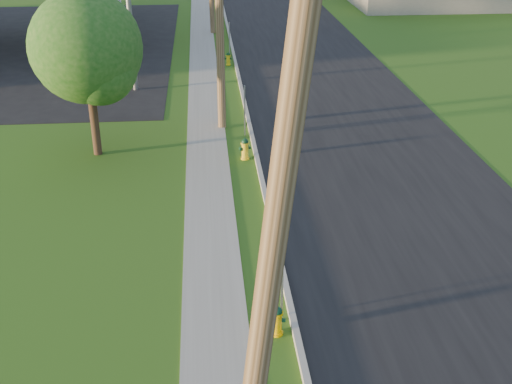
# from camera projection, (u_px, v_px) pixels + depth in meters

# --- Properties ---
(road) EXTENTS (8.00, 120.00, 0.02)m
(road) POSITION_uv_depth(u_px,v_px,m) (394.00, 199.00, 19.99)
(road) COLOR black
(road) RESTS_ON ground
(curb) EXTENTS (0.15, 120.00, 0.15)m
(curb) POSITION_uv_depth(u_px,v_px,m) (267.00, 202.00, 19.66)
(curb) COLOR #9F9D92
(curb) RESTS_ON ground
(sidewalk) EXTENTS (1.50, 120.00, 0.03)m
(sidewalk) POSITION_uv_depth(u_px,v_px,m) (210.00, 206.00, 19.55)
(sidewalk) COLOR gray
(sidewalk) RESTS_ON ground
(utility_pole_near) EXTENTS (1.40, 0.32, 9.48)m
(utility_pole_near) POSITION_uv_depth(u_px,v_px,m) (270.00, 265.00, 7.65)
(utility_pole_near) COLOR brown
(utility_pole_near) RESTS_ON ground
(utility_pole_mid) EXTENTS (1.40, 0.32, 9.80)m
(utility_pole_mid) POSITION_uv_depth(u_px,v_px,m) (219.00, 1.00, 23.72)
(utility_pole_mid) COLOR brown
(utility_pole_mid) RESTS_ON ground
(sign_post_near) EXTENTS (0.05, 0.04, 2.00)m
(sign_post_near) POSITION_uv_depth(u_px,v_px,m) (282.00, 283.00, 14.03)
(sign_post_near) COLOR gray
(sign_post_near) RESTS_ON ground
(sign_post_mid) EXTENTS (0.05, 0.04, 2.00)m
(sign_post_mid) POSITION_uv_depth(u_px,v_px,m) (245.00, 111.00, 24.61)
(sign_post_mid) COLOR gray
(sign_post_mid) RESTS_ON ground
(sign_post_far) EXTENTS (0.05, 0.04, 2.00)m
(sign_post_far) POSITION_uv_depth(u_px,v_px,m) (229.00, 40.00, 35.55)
(sign_post_far) COLOR gray
(sign_post_far) RESTS_ON ground
(fuel_pump_ne) EXTENTS (1.20, 3.20, 1.90)m
(fuel_pump_ne) POSITION_uv_depth(u_px,v_px,m) (57.00, 42.00, 36.54)
(fuel_pump_ne) COLOR #9F9D92
(fuel_pump_ne) RESTS_ON ground
(fuel_pump_se) EXTENTS (1.20, 3.20, 1.90)m
(fuel_pump_se) POSITION_uv_depth(u_px,v_px,m) (70.00, 27.00, 40.13)
(fuel_pump_se) COLOR #9F9D92
(fuel_pump_se) RESTS_ON ground
(tree_verge) EXTENTS (3.83, 3.83, 5.81)m
(tree_verge) POSITION_uv_depth(u_px,v_px,m) (89.00, 52.00, 21.65)
(tree_verge) COLOR #38251A
(tree_verge) RESTS_ON ground
(hydrant_near) EXTENTS (0.39, 0.34, 0.75)m
(hydrant_near) POSITION_uv_depth(u_px,v_px,m) (277.00, 321.00, 13.87)
(hydrant_near) COLOR #F2B701
(hydrant_near) RESTS_ON ground
(hydrant_mid) EXTENTS (0.42, 0.38, 0.81)m
(hydrant_mid) POSITION_uv_depth(u_px,v_px,m) (245.00, 149.00, 22.73)
(hydrant_mid) COLOR yellow
(hydrant_mid) RESTS_ON ground
(hydrant_far) EXTENTS (0.37, 0.33, 0.72)m
(hydrant_far) POSITION_uv_depth(u_px,v_px,m) (228.00, 59.00, 34.48)
(hydrant_far) COLOR yellow
(hydrant_far) RESTS_ON ground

